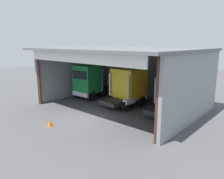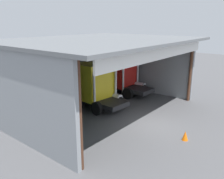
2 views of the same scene
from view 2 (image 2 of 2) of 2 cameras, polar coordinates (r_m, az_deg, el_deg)
The scene contains 8 objects.
ground_plane at distance 16.36m, azimuth 9.67°, elevation -8.35°, with size 80.00×80.00×0.00m, color #4C4C4F.
workshop_shed at distance 18.61m, azimuth -5.55°, elevation 7.01°, with size 14.00×11.06×5.47m.
truck_green_yard_outside at distance 15.46m, azimuth -14.55°, elevation -2.64°, with size 2.64×4.33×3.62m.
truck_yellow_right_bay at distance 18.94m, azimuth -4.09°, elevation 1.30°, with size 2.83×4.49×3.55m.
truck_red_center_bay at distance 22.58m, azimuth 2.69°, elevation 3.20°, with size 2.70×4.43×3.24m.
oil_drum at distance 23.04m, azimuth -6.97°, elevation 0.13°, with size 0.58×0.58×0.86m, color #B21E19.
tool_cart at distance 22.69m, azimuth -5.45°, elevation 0.12°, with size 0.90×0.60×1.00m, color black.
traffic_cone at distance 14.74m, azimuth 17.07°, elevation -10.50°, with size 0.36×0.36×0.56m, color orange.
Camera 2 is at (-13.15, -7.07, 6.68)m, focal length 38.26 mm.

